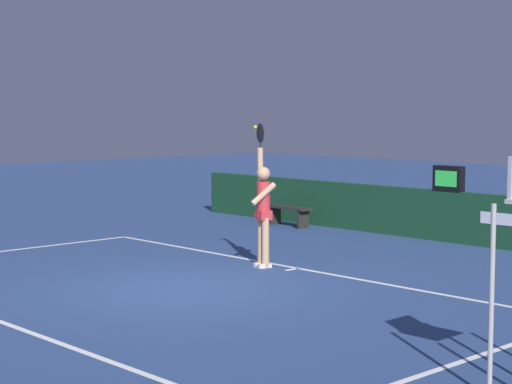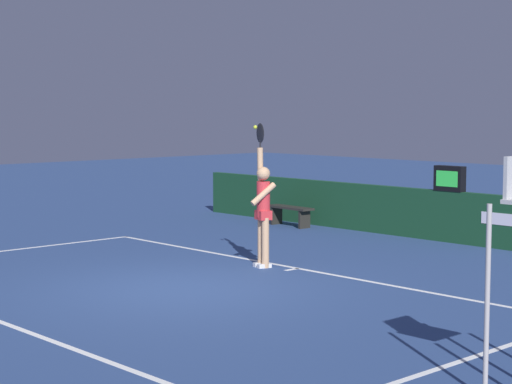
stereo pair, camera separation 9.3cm
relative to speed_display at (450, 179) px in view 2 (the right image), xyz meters
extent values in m
plane|color=navy|center=(0.04, -7.01, -1.31)|extent=(60.00, 60.00, 0.00)
cube|color=white|center=(0.04, -4.47, -1.31)|extent=(10.37, 0.09, 0.00)
cube|color=white|center=(-5.15, -7.25, -1.31)|extent=(0.09, 5.67, 0.00)
cube|color=white|center=(5.22, -7.25, -1.31)|extent=(0.09, 5.67, 0.00)
cube|color=white|center=(0.04, -4.62, -1.31)|extent=(0.09, 0.30, 0.00)
cube|color=#153F25|center=(0.04, 0.00, -0.79)|extent=(14.91, 0.17, 1.05)
cube|color=black|center=(0.00, 0.00, 0.00)|extent=(0.66, 0.20, 0.52)
cube|color=#33E54C|center=(0.00, -0.10, 0.00)|extent=(0.52, 0.01, 0.32)
cylinder|color=tan|center=(-0.39, -4.83, -0.88)|extent=(0.13, 0.13, 0.87)
cylinder|color=tan|center=(-0.54, -4.79, -0.88)|extent=(0.13, 0.13, 0.87)
cube|color=white|center=(-0.39, -4.85, -1.28)|extent=(0.16, 0.26, 0.07)
cube|color=white|center=(-0.54, -4.81, -1.28)|extent=(0.16, 0.26, 0.07)
cylinder|color=red|center=(-0.46, -4.81, -0.13)|extent=(0.23, 0.23, 0.62)
cube|color=red|center=(-0.46, -4.81, -0.40)|extent=(0.31, 0.28, 0.16)
sphere|color=tan|center=(-0.46, -4.81, 0.32)|extent=(0.23, 0.23, 0.23)
cylinder|color=tan|center=(-0.57, -4.78, 0.47)|extent=(0.14, 0.13, 0.58)
cylinder|color=tan|center=(-0.37, -4.90, -0.03)|extent=(0.23, 0.49, 0.40)
ellipsoid|color=black|center=(-0.57, -4.78, 1.01)|extent=(0.30, 0.11, 0.36)
cylinder|color=black|center=(-0.57, -4.78, 0.82)|extent=(0.03, 0.03, 0.18)
sphere|color=#D1E02F|center=(-0.59, -4.89, 1.11)|extent=(0.07, 0.07, 0.07)
cylinder|color=#B9B1AD|center=(6.10, -8.10, -0.38)|extent=(0.05, 0.05, 1.86)
cube|color=#272520|center=(-3.96, -0.65, -0.87)|extent=(1.30, 0.43, 0.05)
cube|color=#272520|center=(-4.44, -0.63, -1.09)|extent=(0.08, 0.32, 0.44)
cube|color=#272520|center=(-3.47, -0.68, -1.09)|extent=(0.08, 0.32, 0.44)
camera|label=1|loc=(10.62, -15.39, 1.43)|focal=62.82mm
camera|label=2|loc=(10.68, -15.32, 1.43)|focal=62.82mm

